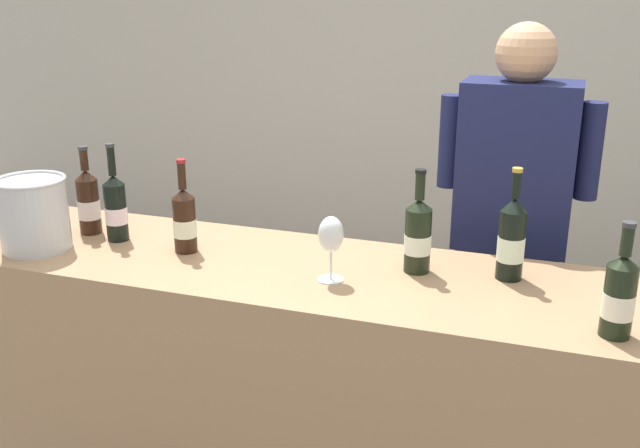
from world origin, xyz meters
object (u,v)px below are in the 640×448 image
Objects in this scene: wine_bottle_5 at (88,202)px; wine_glass at (331,237)px; wine_bottle_6 at (511,239)px; person_server at (507,264)px; wine_bottle_2 at (619,296)px; ice_bucket at (33,213)px; wine_bottle_4 at (116,207)px; wine_bottle_3 at (184,220)px; wine_bottle_1 at (418,235)px.

wine_glass is (0.95, -0.14, 0.02)m from wine_bottle_5.
person_server is at bearing 94.02° from wine_bottle_6.
wine_glass is (-0.79, 0.11, 0.03)m from wine_bottle_2.
ice_bucket is (-0.07, -0.20, 0.01)m from wine_bottle_5.
wine_bottle_4 is at bearing 172.86° from wine_glass.
wine_bottle_3 is 1.00× the size of wine_bottle_5.
wine_bottle_6 is (-0.29, 0.30, 0.02)m from wine_bottle_2.
wine_bottle_5 is at bearing 70.25° from ice_bucket.
wine_bottle_3 is 1.19m from person_server.
ice_bucket is (-0.21, -0.16, 0.01)m from wine_bottle_4.
wine_bottle_6 is at bearing 3.85° from wine_bottle_4.
person_server reaches higher than wine_bottle_6.
wine_bottle_2 is 1.62m from wine_bottle_4.
ice_bucket is at bearing -153.77° from person_server.
wine_bottle_2 is at bearing -7.39° from wine_bottle_4.
wine_bottle_2 is 0.88m from person_server.
wine_bottle_1 is 0.62m from wine_bottle_2.
wine_bottle_4 is at bearing -176.15° from wine_bottle_6.
person_server is at bearing 23.92° from wine_bottle_4.
wine_bottle_3 reaches higher than ice_bucket.
wine_bottle_1 is at bearing 34.33° from wine_glass.
wine_bottle_1 is 0.28m from wine_glass.
wine_glass is at bearing -8.39° from wine_bottle_3.
wine_bottle_5 is 1.57× the size of wine_glass.
wine_bottle_4 is at bearing -177.01° from wine_bottle_1.
wine_bottle_6 reaches higher than wine_bottle_3.
wine_bottle_6 is (1.45, 0.06, 0.01)m from wine_bottle_5.
wine_glass is at bearing 172.34° from wine_bottle_2.
wine_bottle_1 reaches higher than ice_bucket.
wine_bottle_2 is 1.76m from wine_bottle_5.
wine_bottle_4 is (-0.28, 0.02, 0.01)m from wine_bottle_3.
wine_bottle_3 is at bearing -4.72° from wine_bottle_4.
wine_bottle_2 reaches higher than wine_glass.
ice_bucket is 0.14× the size of person_server.
wine_bottle_1 is 1.03× the size of wine_bottle_3.
wine_bottle_6 reaches higher than wine_glass.
wine_glass is (0.81, -0.10, 0.02)m from wine_bottle_4.
ice_bucket is (-0.49, -0.14, 0.01)m from wine_bottle_3.
wine_bottle_4 is 0.26m from ice_bucket.
person_server reaches higher than wine_bottle_1.
wine_bottle_1 is at bearing 155.01° from wine_bottle_2.
ice_bucket is 1.68m from person_server.
wine_bottle_5 is 0.92× the size of wine_bottle_6.
wine_bottle_6 is 0.55m from person_server.
wine_bottle_5 reaches higher than ice_bucket.
wine_bottle_6 is at bearing -85.98° from person_server.
wine_glass is at bearing -145.67° from wine_bottle_1.
wine_bottle_1 is 1.03× the size of wine_bottle_5.
wine_bottle_4 is (-1.04, -0.05, 0.00)m from wine_bottle_1.
wine_bottle_4 is at bearing 175.28° from wine_bottle_3.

